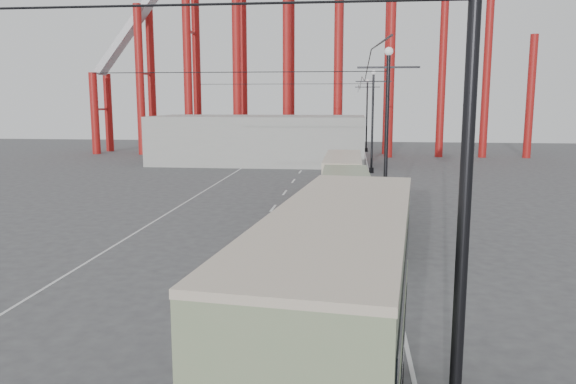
# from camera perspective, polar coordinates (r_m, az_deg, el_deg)

# --- Properties ---
(road_markings) EXTENTS (12.52, 120.00, 0.01)m
(road_markings) POSITION_cam_1_polar(r_m,az_deg,el_deg) (32.62, -1.85, -2.41)
(road_markings) COLOR silver
(road_markings) RESTS_ON ground
(lamp_post_near) EXTENTS (3.20, 0.44, 10.80)m
(lamp_post_near) POSITION_cam_1_polar(r_m,az_deg,el_deg) (9.15, 18.41, 16.62)
(lamp_post_near) COLOR black
(lamp_post_near) RESTS_ON ground
(lamp_post_mid) EXTENTS (3.20, 0.44, 9.32)m
(lamp_post_mid) POSITION_cam_1_polar(r_m,az_deg,el_deg) (30.01, 9.97, 5.44)
(lamp_post_mid) COLOR black
(lamp_post_mid) RESTS_ON ground
(lamp_post_far) EXTENTS (3.20, 0.44, 9.32)m
(lamp_post_far) POSITION_cam_1_polar(r_m,az_deg,el_deg) (51.96, 8.58, 7.05)
(lamp_post_far) COLOR black
(lamp_post_far) RESTS_ON ground
(lamp_post_distant) EXTENTS (3.20, 0.44, 9.32)m
(lamp_post_distant) POSITION_cam_1_polar(r_m,az_deg,el_deg) (73.94, 8.01, 7.70)
(lamp_post_distant) COLOR black
(lamp_post_distant) RESTS_ON ground
(fairground_shed) EXTENTS (22.00, 10.00, 5.00)m
(fairground_shed) POSITION_cam_1_polar(r_m,az_deg,el_deg) (59.85, -2.92, 5.34)
(fairground_shed) COLOR #A8A7A2
(fairground_shed) RESTS_ON ground
(double_decker_bus) EXTENTS (3.21, 9.07, 4.77)m
(double_decker_bus) POSITION_cam_1_polar(r_m,az_deg,el_deg) (10.25, 5.18, -13.42)
(double_decker_bus) COLOR #353D21
(double_decker_bus) RESTS_ON ground
(single_decker_green) EXTENTS (2.63, 10.51, 2.96)m
(single_decker_green) POSITION_cam_1_polar(r_m,az_deg,el_deg) (27.47, 5.90, -1.14)
(single_decker_green) COLOR gray
(single_decker_green) RESTS_ON ground
(single_decker_cream) EXTENTS (2.42, 9.50, 2.95)m
(single_decker_cream) POSITION_cam_1_polar(r_m,az_deg,el_deg) (37.98, 5.59, 1.75)
(single_decker_cream) COLOR beige
(single_decker_cream) RESTS_ON ground
(pedestrian) EXTENTS (0.78, 0.77, 1.82)m
(pedestrian) POSITION_cam_1_polar(r_m,az_deg,el_deg) (24.14, 4.28, -4.41)
(pedestrian) COLOR black
(pedestrian) RESTS_ON ground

